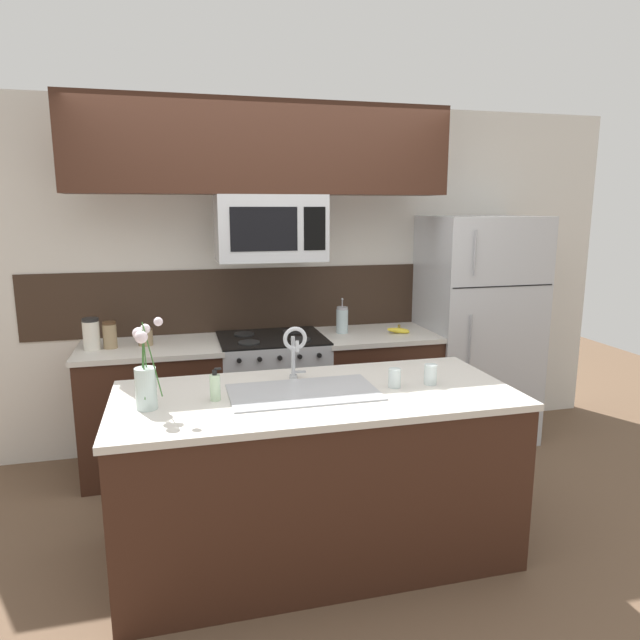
% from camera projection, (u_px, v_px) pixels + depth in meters
% --- Properties ---
extents(ground_plane, '(10.00, 10.00, 0.00)m').
position_uv_depth(ground_plane, '(299.00, 518.00, 3.45)').
color(ground_plane, brown).
extents(rear_partition, '(5.20, 0.10, 2.60)m').
position_uv_depth(rear_partition, '(300.00, 278.00, 4.48)').
color(rear_partition, silver).
rests_on(rear_partition, ground).
extents(splash_band, '(3.48, 0.01, 0.48)m').
position_uv_depth(splash_band, '(264.00, 299.00, 4.39)').
color(splash_band, '#332319').
rests_on(splash_band, rear_partition).
extents(back_counter_left, '(0.97, 0.65, 0.91)m').
position_uv_depth(back_counter_left, '(154.00, 408.00, 4.01)').
color(back_counter_left, '#381E14').
rests_on(back_counter_left, ground).
extents(back_counter_right, '(0.88, 0.65, 0.91)m').
position_uv_depth(back_counter_right, '(375.00, 390.00, 4.41)').
color(back_counter_right, '#381E14').
rests_on(back_counter_right, ground).
extents(stove_range, '(0.76, 0.64, 0.93)m').
position_uv_depth(stove_range, '(273.00, 398.00, 4.21)').
color(stove_range, '#B7BABF').
rests_on(stove_range, ground).
extents(microwave, '(0.74, 0.40, 0.45)m').
position_uv_depth(microwave, '(270.00, 228.00, 3.95)').
color(microwave, '#B7BABF').
extents(upper_cabinet_band, '(2.55, 0.34, 0.60)m').
position_uv_depth(upper_cabinet_band, '(263.00, 149.00, 3.81)').
color(upper_cabinet_band, '#381E14').
extents(refrigerator, '(0.84, 0.74, 1.78)m').
position_uv_depth(refrigerator, '(475.00, 329.00, 4.55)').
color(refrigerator, '#B7BABF').
rests_on(refrigerator, ground).
extents(storage_jar_tall, '(0.11, 0.11, 0.21)m').
position_uv_depth(storage_jar_tall, '(91.00, 334.00, 3.80)').
color(storage_jar_tall, silver).
rests_on(storage_jar_tall, back_counter_left).
extents(storage_jar_medium, '(0.09, 0.09, 0.18)m').
position_uv_depth(storage_jar_medium, '(110.00, 335.00, 3.84)').
color(storage_jar_medium, '#997F5B').
rests_on(storage_jar_medium, back_counter_left).
extents(storage_jar_short, '(0.10, 0.10, 0.12)m').
position_uv_depth(storage_jar_short, '(145.00, 337.00, 3.92)').
color(storage_jar_short, '#997F5B').
rests_on(storage_jar_short, back_counter_left).
extents(banana_bunch, '(0.19, 0.12, 0.08)m').
position_uv_depth(banana_bunch, '(399.00, 330.00, 4.30)').
color(banana_bunch, yellow).
rests_on(banana_bunch, back_counter_right).
extents(french_press, '(0.09, 0.09, 0.27)m').
position_uv_depth(french_press, '(342.00, 320.00, 4.30)').
color(french_press, silver).
rests_on(french_press, back_counter_right).
extents(island_counter, '(2.06, 0.92, 0.91)m').
position_uv_depth(island_counter, '(316.00, 473.00, 3.03)').
color(island_counter, '#381E14').
rests_on(island_counter, ground).
extents(kitchen_sink, '(0.76, 0.44, 0.16)m').
position_uv_depth(kitchen_sink, '(304.00, 405.00, 2.94)').
color(kitchen_sink, '#ADAFB5').
rests_on(kitchen_sink, island_counter).
extents(sink_faucet, '(0.14, 0.14, 0.31)m').
position_uv_depth(sink_faucet, '(295.00, 346.00, 3.10)').
color(sink_faucet, '#B7BABF').
rests_on(sink_faucet, island_counter).
extents(dish_soap_bottle, '(0.06, 0.05, 0.16)m').
position_uv_depth(dish_soap_bottle, '(215.00, 387.00, 2.80)').
color(dish_soap_bottle, beige).
rests_on(dish_soap_bottle, island_counter).
extents(drinking_glass, '(0.07, 0.07, 0.10)m').
position_uv_depth(drinking_glass, '(395.00, 378.00, 3.01)').
color(drinking_glass, silver).
rests_on(drinking_glass, island_counter).
extents(spare_glass, '(0.07, 0.07, 0.11)m').
position_uv_depth(spare_glass, '(430.00, 374.00, 3.06)').
color(spare_glass, silver).
rests_on(spare_glass, island_counter).
extents(flower_vase, '(0.14, 0.13, 0.44)m').
position_uv_depth(flower_vase, '(146.00, 381.00, 2.67)').
color(flower_vase, silver).
rests_on(flower_vase, island_counter).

